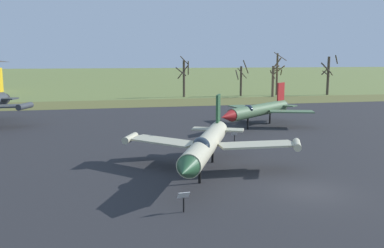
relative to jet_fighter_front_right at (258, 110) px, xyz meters
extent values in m
plane|color=olive|center=(-5.42, -20.94, -1.85)|extent=(600.00, 600.00, 0.00)
cube|color=#28282B|center=(-5.42, -5.51, -1.82)|extent=(96.96, 51.43, 0.05)
cube|color=brown|center=(-5.42, 26.20, -1.82)|extent=(156.96, 12.00, 0.06)
cylinder|color=black|center=(-27.57, 12.91, 0.56)|extent=(1.41, 1.25, 1.18)
cube|color=#33383D|center=(-26.49, 5.54, 0.43)|extent=(5.09, 2.47, 0.16)
cylinder|color=#33383D|center=(-23.96, 5.12, 0.43)|extent=(1.45, 2.75, 0.63)
cube|color=#33383D|center=(-26.75, 11.45, 0.68)|extent=(2.22, 2.06, 0.16)
cylinder|color=#4C6B47|center=(0.21, 0.17, -0.04)|extent=(9.27, 7.93, 1.26)
cone|color=#B21E1E|center=(-4.71, -3.87, -0.04)|extent=(2.11, 2.03, 1.16)
cylinder|color=black|center=(4.64, 3.81, -0.04)|extent=(1.10, 1.13, 0.88)
ellipsoid|color=#19232D|center=(-1.60, -1.32, 0.31)|extent=(0.83, 1.55, 0.78)
cube|color=#4C6B47|center=(-0.36, 3.42, -0.13)|extent=(2.49, 4.70, 0.12)
cube|color=#4C6B47|center=(3.29, -1.02, -0.13)|extent=(4.86, 3.26, 0.12)
cube|color=#B21E1E|center=(4.02, 3.30, 1.61)|extent=(1.32, 1.12, 2.04)
cube|color=#4C6B47|center=(3.33, 4.08, 0.06)|extent=(1.91, 1.96, 0.12)
cube|color=#4C6B47|center=(4.65, 2.47, 0.06)|extent=(1.91, 1.96, 0.12)
cylinder|color=black|center=(-1.65, -1.36, -1.26)|extent=(0.17, 0.17, 1.18)
cylinder|color=black|center=(2.07, 1.70, -1.26)|extent=(0.17, 0.17, 1.18)
cylinder|color=black|center=(-4.91, -6.84, -1.56)|extent=(0.08, 0.08, 0.59)
cube|color=white|center=(-4.91, -6.84, -1.12)|extent=(0.52, 0.27, 0.32)
cylinder|color=#B7B293|center=(-9.83, -15.97, 0.01)|extent=(5.79, 10.78, 1.30)
cone|color=#234C2D|center=(-12.43, -21.75, 0.01)|extent=(1.67, 1.79, 1.19)
cylinder|color=black|center=(-7.43, -10.61, 0.01)|extent=(1.12, 1.02, 0.91)
ellipsoid|color=#19232D|center=(-10.66, -17.80, 0.37)|extent=(0.96, 1.80, 0.90)
cube|color=#B7B293|center=(-12.30, -13.85, -0.09)|extent=(4.73, 4.84, 0.12)
cube|color=#B7B293|center=(-6.60, -16.41, -0.09)|extent=(5.01, 1.99, 0.12)
cylinder|color=#B7B293|center=(-14.36, -12.37, -0.09)|extent=(1.29, 2.09, 0.48)
cylinder|color=#B7B293|center=(-4.14, -16.96, -0.09)|extent=(1.29, 2.09, 0.48)
cube|color=#234C2D|center=(-7.73, -11.28, 1.68)|extent=(0.69, 1.29, 2.05)
cube|color=#B7B293|center=(-8.77, -10.95, 0.11)|extent=(2.01, 1.78, 0.12)
cube|color=#B7B293|center=(-6.79, -11.84, 0.11)|extent=(2.01, 1.78, 0.12)
cylinder|color=black|center=(-10.85, -18.23, -1.24)|extent=(0.17, 0.17, 1.21)
cylinder|color=black|center=(-8.82, -13.72, -1.24)|extent=(0.17, 0.17, 1.21)
cylinder|color=black|center=(-12.68, -22.53, -1.48)|extent=(0.08, 0.08, 0.73)
cube|color=white|center=(-12.68, -22.53, -0.97)|extent=(0.58, 0.28, 0.32)
cylinder|color=#42382D|center=(-0.53, 36.23, 1.58)|extent=(0.45, 0.45, 6.86)
cylinder|color=#42382D|center=(-1.25, 35.44, 2.94)|extent=(1.83, 1.70, 1.63)
cylinder|color=#42382D|center=(0.27, 36.06, 3.60)|extent=(0.60, 1.83, 2.66)
cylinder|color=#42382D|center=(-0.46, 37.27, 2.87)|extent=(2.26, 0.37, 2.80)
cylinder|color=#42382D|center=(-0.64, 35.56, 5.08)|extent=(1.50, 0.42, 1.54)
cylinder|color=#42382D|center=(10.79, 36.13, 1.02)|extent=(0.42, 0.42, 5.73)
cylinder|color=#42382D|center=(9.96, 36.16, 2.24)|extent=(0.29, 1.82, 1.84)
cylinder|color=#42382D|center=(10.68, 35.26, 2.55)|extent=(1.87, 0.39, 2.04)
cylinder|color=#42382D|center=(11.46, 35.37, 3.76)|extent=(1.75, 1.59, 2.61)
cylinder|color=brown|center=(15.97, 32.73, 1.06)|extent=(0.49, 0.49, 5.83)
cylinder|color=brown|center=(16.82, 33.20, 4.36)|extent=(1.23, 1.98, 2.37)
cylinder|color=brown|center=(17.36, 33.18, 3.19)|extent=(1.15, 2.95, 1.86)
cylinder|color=brown|center=(15.69, 32.33, 2.37)|extent=(1.04, 0.79, 1.67)
cylinder|color=brown|center=(16.63, 33.10, 3.57)|extent=(1.02, 1.57, 1.13)
cylinder|color=brown|center=(16.61, 32.45, 3.12)|extent=(0.85, 1.56, 2.13)
cylinder|color=brown|center=(18.18, 35.88, 2.26)|extent=(0.39, 0.39, 8.23)
cylinder|color=brown|center=(18.94, 35.62, 2.67)|extent=(0.74, 1.69, 1.23)
cylinder|color=brown|center=(18.16, 36.82, 2.99)|extent=(1.97, 0.24, 1.09)
cylinder|color=brown|center=(18.17, 34.59, 5.74)|extent=(2.65, 0.15, 1.69)
cylinder|color=#42382D|center=(28.44, 34.33, 1.94)|extent=(0.50, 0.50, 7.58)
cylinder|color=#42382D|center=(28.56, 33.75, 2.65)|extent=(1.30, 0.44, 1.29)
cylinder|color=#42382D|center=(28.32, 35.20, 2.89)|extent=(1.93, 0.51, 1.66)
cylinder|color=#42382D|center=(27.56, 33.80, 3.57)|extent=(1.38, 2.07, 2.07)
cylinder|color=#42382D|center=(29.55, 33.41, 5.17)|extent=(2.08, 2.45, 1.75)
cylinder|color=#42382D|center=(27.74, 33.96, 2.41)|extent=(0.96, 1.58, 1.18)
camera|label=1|loc=(-16.42, -40.82, 5.35)|focal=38.86mm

